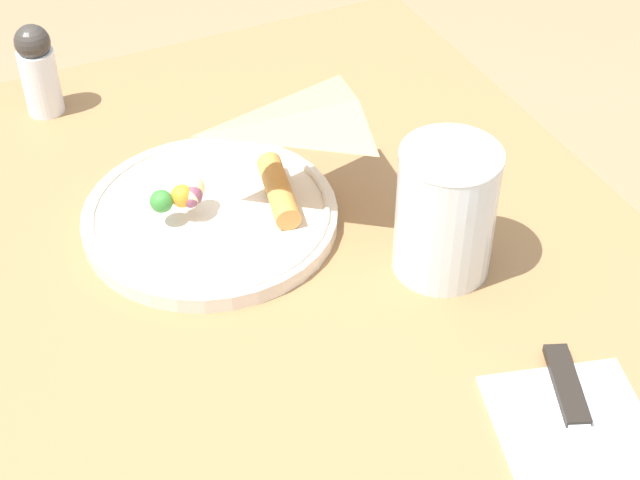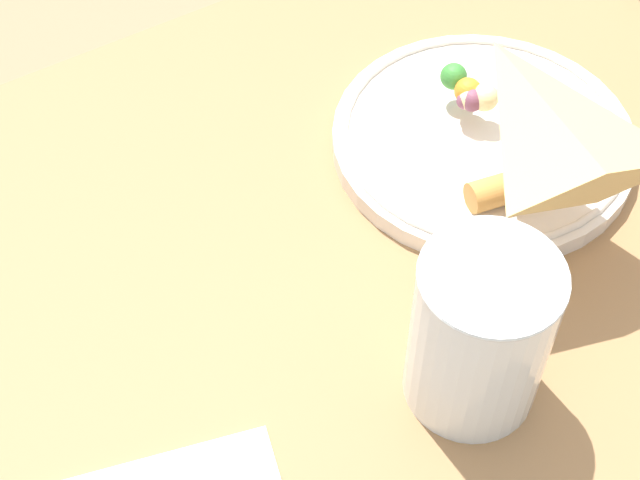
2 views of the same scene
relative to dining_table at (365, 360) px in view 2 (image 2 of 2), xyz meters
The scene contains 3 objects.
dining_table is the anchor object (origin of this frame).
plate_pizza 0.21m from the dining_table, 159.72° to the right, with size 0.24×0.24×0.05m.
milk_glass 0.22m from the dining_table, 90.52° to the left, with size 0.09×0.09×0.12m.
Camera 2 is at (0.26, 0.34, 1.30)m, focal length 55.00 mm.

